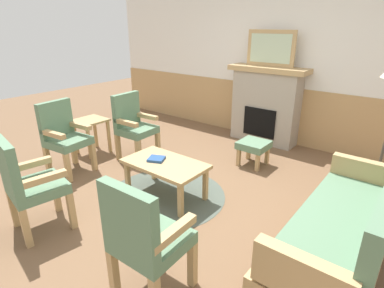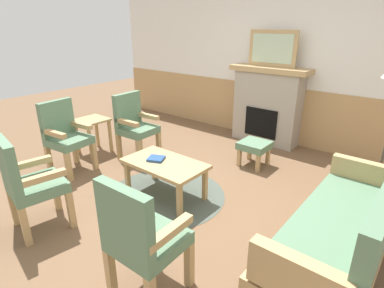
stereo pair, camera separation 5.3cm
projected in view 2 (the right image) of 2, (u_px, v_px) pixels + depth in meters
name	position (u px, v px, depth m)	size (l,w,h in m)	color
ground_plane	(174.00, 194.00, 3.71)	(14.00, 14.00, 0.00)	brown
wall_back	(278.00, 63.00, 5.10)	(7.20, 0.14, 2.70)	white
fireplace	(267.00, 105.00, 5.16)	(1.30, 0.44, 1.28)	#A39989
framed_picture	(272.00, 48.00, 4.83)	(0.80, 0.04, 0.56)	tan
couch	(342.00, 231.00, 2.43)	(0.70, 1.80, 0.98)	tan
coffee_table	(165.00, 166.00, 3.55)	(0.96, 0.56, 0.44)	tan
round_rug	(166.00, 195.00, 3.69)	(1.42, 1.42, 0.01)	#4C564C
book_on_table	(156.00, 159.00, 3.58)	(0.18, 0.17, 0.03)	navy
footstool	(254.00, 147.00, 4.38)	(0.40, 0.40, 0.36)	tan
armchair_near_fireplace	(134.00, 123.00, 4.57)	(0.50, 0.50, 0.98)	tan
armchair_by_window_left	(65.00, 134.00, 4.14)	(0.53, 0.53, 0.98)	tan
armchair_front_left	(28.00, 181.00, 2.90)	(0.55, 0.55, 0.98)	tan
armchair_front_center	(141.00, 236.00, 2.15)	(0.50, 0.50, 0.98)	tan
side_table	(93.00, 126.00, 4.78)	(0.44, 0.44, 0.55)	tan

